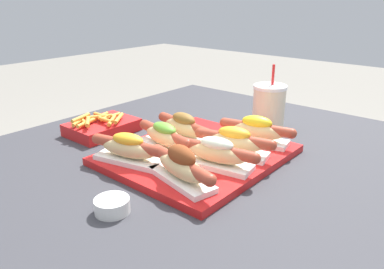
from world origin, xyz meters
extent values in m
cube|color=red|center=(0.01, 0.00, 0.75)|extent=(0.42, 0.37, 0.02)
cube|color=white|center=(-0.13, -0.08, 0.76)|extent=(0.09, 0.18, 0.01)
ellipsoid|color=#DBB77A|center=(-0.13, -0.08, 0.79)|extent=(0.08, 0.15, 0.04)
cylinder|color=#9E3D28|center=(-0.13, -0.08, 0.80)|extent=(0.06, 0.18, 0.03)
sphere|color=#9E3D28|center=(-0.15, -0.17, 0.80)|extent=(0.03, 0.03, 0.03)
sphere|color=#9E3D28|center=(-0.11, 0.01, 0.80)|extent=(0.03, 0.03, 0.03)
ellipsoid|color=brown|center=(-0.13, -0.08, 0.81)|extent=(0.06, 0.09, 0.04)
cube|color=white|center=(-0.03, -0.09, 0.76)|extent=(0.09, 0.17, 0.01)
ellipsoid|color=#DBB77A|center=(-0.03, -0.09, 0.79)|extent=(0.07, 0.15, 0.04)
cylinder|color=#9E3D28|center=(-0.03, -0.09, 0.80)|extent=(0.06, 0.18, 0.03)
sphere|color=#9E3D28|center=(-0.01, -0.18, 0.80)|extent=(0.03, 0.03, 0.03)
sphere|color=#9E3D28|center=(-0.04, 0.00, 0.80)|extent=(0.03, 0.03, 0.03)
ellipsoid|color=silver|center=(-0.03, -0.09, 0.81)|extent=(0.05, 0.09, 0.03)
cube|color=white|center=(0.05, -0.08, 0.76)|extent=(0.10, 0.18, 0.01)
ellipsoid|color=#DBB77A|center=(0.05, -0.08, 0.79)|extent=(0.08, 0.15, 0.04)
cylinder|color=#9E3D28|center=(0.05, -0.08, 0.80)|extent=(0.07, 0.18, 0.03)
sphere|color=#9E3D28|center=(0.07, -0.17, 0.80)|extent=(0.03, 0.03, 0.03)
sphere|color=#9E3D28|center=(0.03, 0.01, 0.80)|extent=(0.03, 0.03, 0.03)
ellipsoid|color=gold|center=(0.05, -0.08, 0.81)|extent=(0.06, 0.09, 0.03)
cube|color=white|center=(0.16, -0.08, 0.76)|extent=(0.09, 0.17, 0.01)
ellipsoid|color=#DBB77A|center=(0.16, -0.08, 0.79)|extent=(0.08, 0.15, 0.04)
cylinder|color=#9E3D28|center=(0.16, -0.08, 0.80)|extent=(0.06, 0.18, 0.03)
sphere|color=#9E3D28|center=(0.18, -0.17, 0.80)|extent=(0.03, 0.03, 0.03)
sphere|color=#9E3D28|center=(0.14, 0.01, 0.80)|extent=(0.03, 0.03, 0.03)
ellipsoid|color=yellow|center=(0.16, -0.08, 0.81)|extent=(0.06, 0.09, 0.03)
cube|color=white|center=(-0.14, 0.08, 0.76)|extent=(0.10, 0.18, 0.01)
ellipsoid|color=#DBB77A|center=(-0.14, 0.08, 0.79)|extent=(0.08, 0.15, 0.04)
cylinder|color=#9E3D28|center=(-0.14, 0.08, 0.80)|extent=(0.07, 0.18, 0.03)
sphere|color=#9E3D28|center=(-0.12, -0.01, 0.80)|extent=(0.03, 0.03, 0.03)
sphere|color=#9E3D28|center=(-0.16, 0.17, 0.80)|extent=(0.03, 0.03, 0.03)
ellipsoid|color=gold|center=(-0.14, 0.08, 0.81)|extent=(0.06, 0.09, 0.03)
cube|color=white|center=(-0.03, 0.07, 0.76)|extent=(0.09, 0.17, 0.01)
ellipsoid|color=#DBB77A|center=(-0.03, 0.07, 0.79)|extent=(0.07, 0.15, 0.04)
cylinder|color=#9E3D28|center=(-0.03, 0.07, 0.80)|extent=(0.06, 0.18, 0.03)
sphere|color=#9E3D28|center=(-0.05, -0.02, 0.80)|extent=(0.03, 0.03, 0.03)
sphere|color=#9E3D28|center=(-0.01, 0.16, 0.80)|extent=(0.03, 0.03, 0.03)
ellipsoid|color=#5B992D|center=(-0.03, 0.07, 0.81)|extent=(0.05, 0.09, 0.03)
cube|color=white|center=(0.05, 0.08, 0.76)|extent=(0.08, 0.17, 0.01)
ellipsoid|color=#DBB77A|center=(0.05, 0.08, 0.79)|extent=(0.07, 0.15, 0.04)
cylinder|color=#9E3D28|center=(0.05, 0.08, 0.80)|extent=(0.05, 0.18, 0.03)
sphere|color=#9E3D28|center=(0.04, -0.01, 0.80)|extent=(0.03, 0.03, 0.03)
sphere|color=#9E3D28|center=(0.07, 0.17, 0.80)|extent=(0.03, 0.03, 0.03)
ellipsoid|color=brown|center=(0.05, 0.08, 0.81)|extent=(0.05, 0.09, 0.03)
cylinder|color=silver|center=(-0.28, -0.04, 0.75)|extent=(0.07, 0.07, 0.03)
cylinder|color=beige|center=(-0.28, -0.04, 0.76)|extent=(0.05, 0.05, 0.01)
cylinder|color=beige|center=(0.33, -0.02, 0.80)|extent=(0.10, 0.10, 0.12)
cylinder|color=white|center=(0.33, -0.02, 0.86)|extent=(0.10, 0.10, 0.01)
cylinder|color=red|center=(0.34, -0.02, 0.90)|extent=(0.01, 0.01, 0.06)
cube|color=red|center=(-0.03, 0.33, 0.75)|extent=(0.19, 0.14, 0.03)
cylinder|color=gold|center=(-0.02, 0.34, 0.79)|extent=(0.02, 0.06, 0.01)
cylinder|color=gold|center=(-0.04, 0.30, 0.78)|extent=(0.01, 0.06, 0.01)
cylinder|color=gold|center=(-0.03, 0.33, 0.79)|extent=(0.07, 0.05, 0.01)
cylinder|color=gold|center=(-0.08, 0.36, 0.79)|extent=(0.07, 0.03, 0.01)
cylinder|color=gold|center=(-0.08, 0.34, 0.78)|extent=(0.04, 0.08, 0.01)
cylinder|color=gold|center=(-0.02, 0.29, 0.78)|extent=(0.07, 0.06, 0.01)
cylinder|color=gold|center=(-0.09, 0.32, 0.79)|extent=(0.05, 0.06, 0.01)
cylinder|color=gold|center=(-0.08, 0.33, 0.78)|extent=(0.08, 0.03, 0.01)
cylinder|color=gold|center=(-0.02, 0.35, 0.78)|extent=(0.08, 0.03, 0.01)
cylinder|color=gold|center=(-0.08, 0.36, 0.78)|extent=(0.08, 0.05, 0.01)
cylinder|color=gold|center=(-0.01, 0.32, 0.78)|extent=(0.07, 0.01, 0.01)
cylinder|color=gold|center=(0.00, 0.29, 0.78)|extent=(0.07, 0.06, 0.01)
camera|label=1|loc=(-0.65, -0.54, 1.12)|focal=35.00mm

